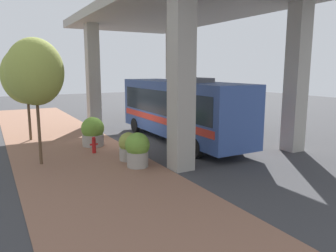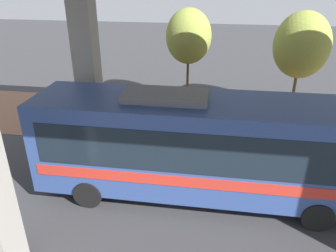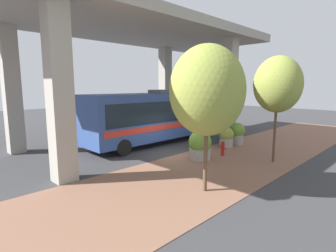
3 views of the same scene
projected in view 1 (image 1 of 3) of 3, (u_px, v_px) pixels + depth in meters
ground_plane at (118, 142)px, 19.72m from camera, size 80.00×80.00×0.00m
sidewalk_strip at (67, 147)px, 18.29m from camera, size 6.00×40.00×0.02m
overpass at (176, 21)px, 20.37m from camera, size 9.40×21.00×8.27m
bus at (180, 107)px, 19.54m from camera, size 2.80×11.03×3.85m
fire_hydrant at (94, 145)px, 16.97m from camera, size 0.41×0.20×0.88m
planter_front at (93, 132)px, 18.53m from camera, size 1.28×1.28×1.66m
planter_middle at (129, 146)px, 15.65m from camera, size 0.95×0.95×1.36m
planter_back at (138, 149)px, 14.53m from camera, size 1.10×1.10×1.57m
street_tree_near at (35, 72)px, 14.34m from camera, size 2.47×2.47×5.69m
street_tree_far at (26, 75)px, 19.52m from camera, size 2.85×2.85×5.66m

